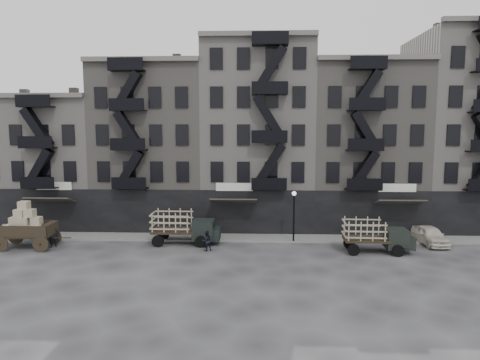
{
  "coord_description": "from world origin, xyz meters",
  "views": [
    {
      "loc": [
        -0.03,
        -31.89,
        9.31
      ],
      "look_at": [
        -1.46,
        4.0,
        5.01
      ],
      "focal_mm": 32.0,
      "sensor_mm": 36.0,
      "label": 1
    }
  ],
  "objects_px": {
    "pedestrian_west": "(53,235)",
    "stake_truck_east": "(376,234)",
    "wagon": "(25,222)",
    "car_east": "(430,235)",
    "pedestrian_mid": "(207,241)",
    "stake_truck_west": "(184,225)"
  },
  "relations": [
    {
      "from": "pedestrian_west",
      "to": "stake_truck_east",
      "type": "bearing_deg",
      "value": -29.64
    },
    {
      "from": "pedestrian_west",
      "to": "pedestrian_mid",
      "type": "bearing_deg",
      "value": -30.88
    },
    {
      "from": "car_east",
      "to": "pedestrian_west",
      "type": "bearing_deg",
      "value": -179.22
    },
    {
      "from": "stake_truck_east",
      "to": "pedestrian_west",
      "type": "bearing_deg",
      "value": -178.89
    },
    {
      "from": "wagon",
      "to": "car_east",
      "type": "bearing_deg",
      "value": 3.23
    },
    {
      "from": "pedestrian_west",
      "to": "pedestrian_mid",
      "type": "distance_m",
      "value": 12.24
    },
    {
      "from": "pedestrian_mid",
      "to": "wagon",
      "type": "bearing_deg",
      "value": -32.43
    },
    {
      "from": "pedestrian_west",
      "to": "pedestrian_mid",
      "type": "height_order",
      "value": "pedestrian_west"
    },
    {
      "from": "wagon",
      "to": "pedestrian_west",
      "type": "height_order",
      "value": "wagon"
    },
    {
      "from": "wagon",
      "to": "stake_truck_west",
      "type": "xyz_separation_m",
      "value": [
        12.17,
        1.73,
        -0.53
      ]
    },
    {
      "from": "stake_truck_west",
      "to": "pedestrian_mid",
      "type": "bearing_deg",
      "value": -42.4
    },
    {
      "from": "wagon",
      "to": "pedestrian_mid",
      "type": "bearing_deg",
      "value": -1.86
    },
    {
      "from": "stake_truck_west",
      "to": "wagon",
      "type": "bearing_deg",
      "value": -171.63
    },
    {
      "from": "car_east",
      "to": "pedestrian_west",
      "type": "height_order",
      "value": "pedestrian_west"
    },
    {
      "from": "car_east",
      "to": "stake_truck_west",
      "type": "bearing_deg",
      "value": 178.76
    },
    {
      "from": "stake_truck_east",
      "to": "car_east",
      "type": "xyz_separation_m",
      "value": [
        5.11,
        2.61,
        -0.73
      ]
    },
    {
      "from": "stake_truck_west",
      "to": "car_east",
      "type": "height_order",
      "value": "stake_truck_west"
    },
    {
      "from": "stake_truck_west",
      "to": "stake_truck_east",
      "type": "bearing_deg",
      "value": -6.99
    },
    {
      "from": "car_east",
      "to": "pedestrian_west",
      "type": "xyz_separation_m",
      "value": [
        -30.17,
        -2.13,
        0.21
      ]
    },
    {
      "from": "stake_truck_west",
      "to": "pedestrian_mid",
      "type": "xyz_separation_m",
      "value": [
        2.08,
        -1.92,
        -0.78
      ]
    },
    {
      "from": "car_east",
      "to": "pedestrian_west",
      "type": "distance_m",
      "value": 30.25
    },
    {
      "from": "stake_truck_west",
      "to": "stake_truck_east",
      "type": "height_order",
      "value": "stake_truck_west"
    }
  ]
}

